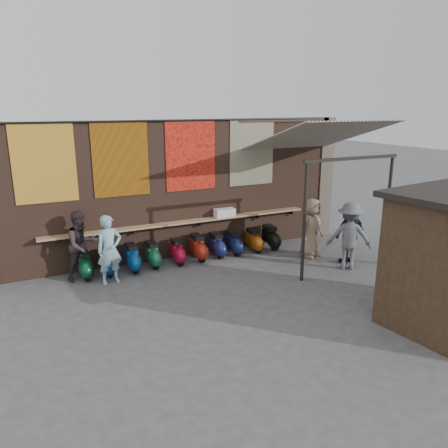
% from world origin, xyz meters
% --- Properties ---
extents(ground, '(70.00, 70.00, 0.00)m').
position_xyz_m(ground, '(0.00, 0.00, 0.00)').
color(ground, '#474749').
rests_on(ground, ground).
extents(brick_wall, '(10.00, 0.40, 4.00)m').
position_xyz_m(brick_wall, '(0.00, 2.70, 2.00)').
color(brick_wall, brown).
rests_on(brick_wall, ground).
extents(pier_right, '(0.50, 0.50, 4.00)m').
position_xyz_m(pier_right, '(5.20, 2.70, 2.00)').
color(pier_right, '#4C4238').
rests_on(pier_right, ground).
extents(eating_counter, '(8.00, 0.32, 0.05)m').
position_xyz_m(eating_counter, '(0.00, 2.33, 1.10)').
color(eating_counter, '#9E7A51').
rests_on(eating_counter, brick_wall).
extents(shelf_box, '(0.61, 0.29, 0.25)m').
position_xyz_m(shelf_box, '(1.29, 2.30, 1.25)').
color(shelf_box, white).
rests_on(shelf_box, eating_counter).
extents(tapestry_redgold, '(1.50, 0.02, 2.00)m').
position_xyz_m(tapestry_redgold, '(-3.60, 2.48, 3.00)').
color(tapestry_redgold, '#9E3117').
rests_on(tapestry_redgold, brick_wall).
extents(tapestry_sun, '(1.50, 0.02, 2.00)m').
position_xyz_m(tapestry_sun, '(-1.70, 2.48, 3.00)').
color(tapestry_sun, orange).
rests_on(tapestry_sun, brick_wall).
extents(tapestry_orange, '(1.50, 0.02, 2.00)m').
position_xyz_m(tapestry_orange, '(0.30, 2.48, 3.00)').
color(tapestry_orange, red).
rests_on(tapestry_orange, brick_wall).
extents(tapestry_multi, '(1.50, 0.02, 2.00)m').
position_xyz_m(tapestry_multi, '(2.30, 2.48, 3.00)').
color(tapestry_multi, teal).
rests_on(tapestry_multi, brick_wall).
extents(hang_rail, '(9.50, 0.06, 0.06)m').
position_xyz_m(hang_rail, '(0.00, 2.47, 3.98)').
color(hang_rail, black).
rests_on(hang_rail, brick_wall).
extents(scooter_stool_0, '(0.34, 0.76, 0.72)m').
position_xyz_m(scooter_stool_0, '(-2.92, 2.01, 0.36)').
color(scooter_stool_0, '#0D4427').
rests_on(scooter_stool_0, ground).
extents(scooter_stool_1, '(0.33, 0.73, 0.69)m').
position_xyz_m(scooter_stool_1, '(-2.34, 1.99, 0.34)').
color(scooter_stool_1, '#0D3998').
rests_on(scooter_stool_1, ground).
extents(scooter_stool_2, '(0.35, 0.77, 0.73)m').
position_xyz_m(scooter_stool_2, '(-1.67, 1.96, 0.37)').
color(scooter_stool_2, '#0E478E').
rests_on(scooter_stool_2, ground).
extents(scooter_stool_3, '(0.33, 0.74, 0.70)m').
position_xyz_m(scooter_stool_3, '(-1.07, 2.04, 0.35)').
color(scooter_stool_3, '#1B6C3F').
rests_on(scooter_stool_3, ground).
extents(scooter_stool_4, '(0.32, 0.72, 0.68)m').
position_xyz_m(scooter_stool_4, '(-0.36, 2.00, 0.34)').
color(scooter_stool_4, '#B10D2B').
rests_on(scooter_stool_4, ground).
extents(scooter_stool_5, '(0.35, 0.78, 0.75)m').
position_xyz_m(scooter_stool_5, '(0.28, 1.98, 0.37)').
color(scooter_stool_5, '#A22415').
rests_on(scooter_stool_5, ground).
extents(scooter_stool_6, '(0.33, 0.74, 0.70)m').
position_xyz_m(scooter_stool_6, '(0.90, 2.03, 0.35)').
color(scooter_stool_6, navy).
rests_on(scooter_stool_6, ground).
extents(scooter_stool_7, '(0.34, 0.75, 0.71)m').
position_xyz_m(scooter_stool_7, '(1.46, 2.03, 0.35)').
color(scooter_stool_7, '#14204B').
rests_on(scooter_stool_7, ground).
extents(scooter_stool_8, '(0.33, 0.73, 0.69)m').
position_xyz_m(scooter_stool_8, '(2.14, 1.98, 0.34)').
color(scooter_stool_8, '#92470D').
rests_on(scooter_stool_8, ground).
extents(scooter_stool_9, '(0.34, 0.76, 0.72)m').
position_xyz_m(scooter_stool_9, '(2.75, 1.99, 0.36)').
color(scooter_stool_9, black).
rests_on(scooter_stool_9, ground).
extents(diner_left, '(0.70, 0.52, 1.77)m').
position_xyz_m(diner_left, '(-2.36, 1.40, 0.88)').
color(diner_left, '#84B0C1').
rests_on(diner_left, ground).
extents(diner_right, '(1.09, 0.99, 1.82)m').
position_xyz_m(diner_right, '(-2.94, 2.00, 0.91)').
color(diner_right, '#302528').
rests_on(diner_right, ground).
extents(shopper_navy, '(1.03, 0.48, 1.72)m').
position_xyz_m(shopper_navy, '(4.09, -0.10, 0.86)').
color(shopper_navy, black).
rests_on(shopper_navy, ground).
extents(shopper_grey, '(1.38, 1.28, 1.87)m').
position_xyz_m(shopper_grey, '(3.75, -0.44, 0.94)').
color(shopper_grey, slate).
rests_on(shopper_grey, ground).
extents(shopper_tan, '(0.99, 0.77, 1.78)m').
position_xyz_m(shopper_tan, '(3.43, 0.84, 0.89)').
color(shopper_tan, '#94765E').
rests_on(shopper_tan, ground).
extents(stall_sign, '(1.19, 0.20, 0.50)m').
position_xyz_m(stall_sign, '(3.33, -2.89, 1.94)').
color(stall_sign, gold).
rests_on(stall_sign, market_stall).
extents(stall_shelf, '(2.04, 0.38, 0.06)m').
position_xyz_m(stall_shelf, '(3.33, -2.89, 0.98)').
color(stall_shelf, '#473321').
rests_on(stall_shelf, market_stall).
extents(awning_canvas, '(3.20, 3.28, 0.97)m').
position_xyz_m(awning_canvas, '(3.50, 0.90, 3.55)').
color(awning_canvas, beige).
rests_on(awning_canvas, brick_wall).
extents(awning_ledger, '(3.30, 0.08, 0.12)m').
position_xyz_m(awning_ledger, '(3.50, 2.49, 3.95)').
color(awning_ledger, '#33261C').
rests_on(awning_ledger, brick_wall).
extents(awning_header, '(3.00, 0.08, 0.08)m').
position_xyz_m(awning_header, '(3.50, -0.60, 3.08)').
color(awning_header, black).
rests_on(awning_header, awning_post_left).
extents(awning_post_left, '(0.09, 0.09, 3.10)m').
position_xyz_m(awning_post_left, '(2.10, -0.60, 1.55)').
color(awning_post_left, black).
rests_on(awning_post_left, ground).
extents(awning_post_right, '(0.09, 0.09, 3.10)m').
position_xyz_m(awning_post_right, '(4.90, -0.60, 1.55)').
color(awning_post_right, black).
rests_on(awning_post_right, ground).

